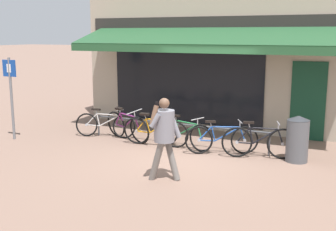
% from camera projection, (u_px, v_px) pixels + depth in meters
% --- Properties ---
extents(ground_plane, '(160.00, 160.00, 0.00)m').
position_uv_depth(ground_plane, '(185.00, 157.00, 9.79)').
color(ground_plane, '#846656').
extents(shop_front, '(8.67, 4.60, 5.30)m').
position_uv_depth(shop_front, '(232.00, 39.00, 13.29)').
color(shop_front, tan).
rests_on(shop_front, ground_plane).
extents(bike_rack_rail, '(4.88, 0.04, 0.57)m').
position_uv_depth(bike_rack_rail, '(176.00, 126.00, 10.76)').
color(bike_rack_rail, '#47494F').
rests_on(bike_rack_rail, ground_plane).
extents(bicycle_silver, '(1.72, 0.67, 0.81)m').
position_uv_depth(bicycle_silver, '(105.00, 125.00, 11.58)').
color(bicycle_silver, black).
rests_on(bicycle_silver, ground_plane).
extents(bicycle_purple, '(1.68, 0.83, 0.90)m').
position_uv_depth(bicycle_purple, '(127.00, 126.00, 11.21)').
color(bicycle_purple, black).
rests_on(bicycle_purple, ground_plane).
extents(bicycle_orange, '(1.76, 0.52, 0.88)m').
position_uv_depth(bicycle_orange, '(155.00, 132.00, 10.63)').
color(bicycle_orange, black).
rests_on(bicycle_orange, ground_plane).
extents(bicycle_green, '(1.70, 0.57, 0.82)m').
position_uv_depth(bicycle_green, '(183.00, 134.00, 10.46)').
color(bicycle_green, black).
rests_on(bicycle_green, ground_plane).
extents(bicycle_blue, '(1.61, 0.86, 0.81)m').
position_uv_depth(bicycle_blue, '(221.00, 139.00, 9.96)').
color(bicycle_blue, black).
rests_on(bicycle_blue, ground_plane).
extents(bicycle_black, '(1.68, 0.69, 0.85)m').
position_uv_depth(bicycle_black, '(259.00, 142.00, 9.61)').
color(bicycle_black, black).
rests_on(bicycle_black, ground_plane).
extents(pedestrian_adult, '(0.60, 0.63, 1.64)m').
position_uv_depth(pedestrian_adult, '(164.00, 131.00, 8.05)').
color(pedestrian_adult, slate).
rests_on(pedestrian_adult, ground_plane).
extents(litter_bin, '(0.50, 0.50, 1.04)m').
position_uv_depth(litter_bin, '(297.00, 139.00, 9.32)').
color(litter_bin, '#515459').
rests_on(litter_bin, ground_plane).
extents(parking_sign, '(0.44, 0.07, 2.20)m').
position_uv_depth(parking_sign, '(11.00, 90.00, 11.14)').
color(parking_sign, slate).
rests_on(parking_sign, ground_plane).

